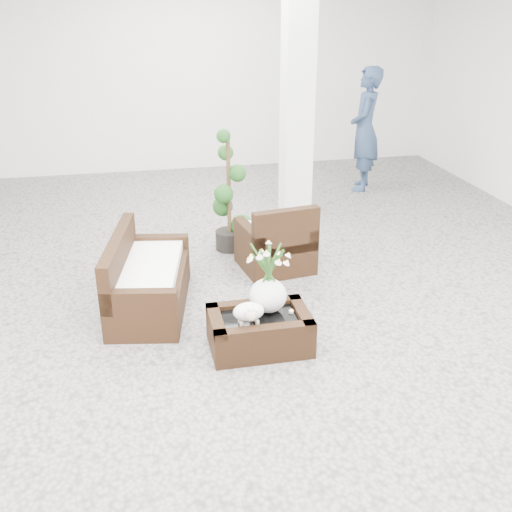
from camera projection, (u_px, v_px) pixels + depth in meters
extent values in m
plane|color=gray|center=(254.00, 307.00, 6.23)|extent=(11.00, 11.00, 0.00)
cube|color=white|center=(298.00, 90.00, 8.26)|extent=(0.40, 0.40, 3.50)
cube|color=#311D0E|center=(259.00, 332.00, 5.47)|extent=(0.90, 0.60, 0.31)
ellipsoid|color=white|center=(249.00, 314.00, 5.25)|extent=(0.28, 0.23, 0.21)
cylinder|color=white|center=(291.00, 311.00, 5.47)|extent=(0.04, 0.04, 0.03)
cube|color=#311D0E|center=(275.00, 235.00, 6.96)|extent=(0.87, 0.84, 0.82)
cube|color=#311D0E|center=(149.00, 273.00, 6.08)|extent=(0.95, 1.56, 0.78)
imported|color=navy|center=(365.00, 129.00, 9.60)|extent=(0.73, 0.84, 1.96)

